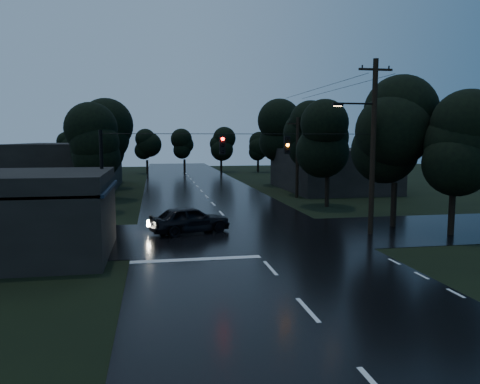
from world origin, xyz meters
name	(u,v)px	position (x,y,z in m)	size (l,w,h in m)	color
ground	(308,311)	(0.00, 0.00, 0.00)	(160.00, 160.00, 0.00)	black
main_road	(207,197)	(0.00, 30.00, 0.00)	(12.00, 120.00, 0.02)	black
cross_street	(241,235)	(0.00, 12.00, 0.00)	(60.00, 9.00, 0.02)	black
building_far_right	(331,169)	(14.00, 34.00, 2.20)	(10.00, 14.00, 4.40)	black
building_far_left	(70,166)	(-14.00, 40.00, 2.50)	(10.00, 16.00, 5.00)	black
utility_pole_main	(372,144)	(7.41, 11.00, 5.26)	(3.50, 0.30, 10.00)	black
utility_pole_far	(297,156)	(8.30, 28.00, 3.88)	(2.00, 0.30, 7.50)	black
anchor_pole_left	(102,188)	(-7.50, 11.00, 3.00)	(0.18, 0.18, 6.00)	black
span_signals	(254,144)	(0.56, 10.99, 5.24)	(15.00, 0.37, 1.12)	black
tree_corner_near	(396,131)	(10.00, 13.00, 5.99)	(4.48, 4.48, 9.44)	black
tree_corner_far	(455,144)	(12.00, 10.00, 5.24)	(3.92, 3.92, 8.26)	black
tree_left_a	(97,143)	(-9.00, 22.00, 5.24)	(3.92, 3.92, 8.26)	black
tree_left_b	(100,138)	(-9.60, 30.00, 5.62)	(4.20, 4.20, 8.85)	black
tree_left_c	(105,134)	(-10.20, 40.00, 5.99)	(4.48, 4.48, 9.44)	black
tree_right_a	(328,138)	(9.00, 22.00, 5.62)	(4.20, 4.20, 8.85)	black
tree_right_b	(304,134)	(9.60, 30.00, 5.99)	(4.48, 4.48, 9.44)	black
tree_right_c	(283,131)	(10.20, 40.00, 6.37)	(4.76, 4.76, 10.03)	black
car	(190,219)	(-2.83, 13.30, 0.81)	(1.90, 4.73, 1.61)	black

